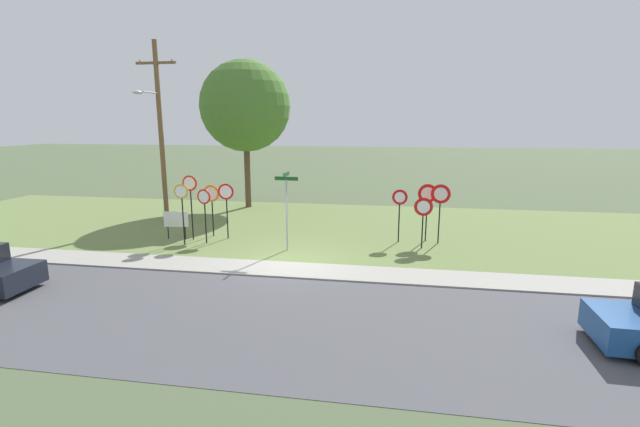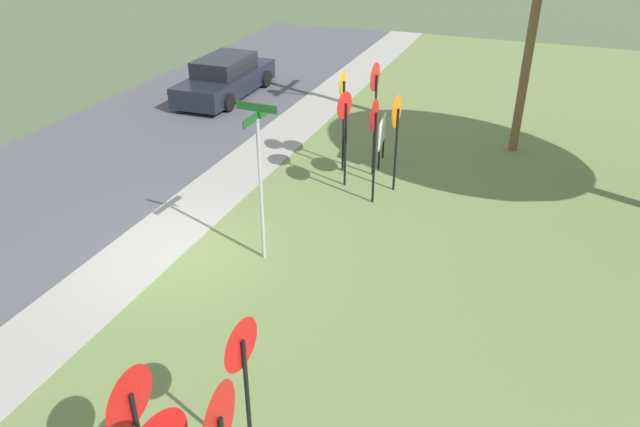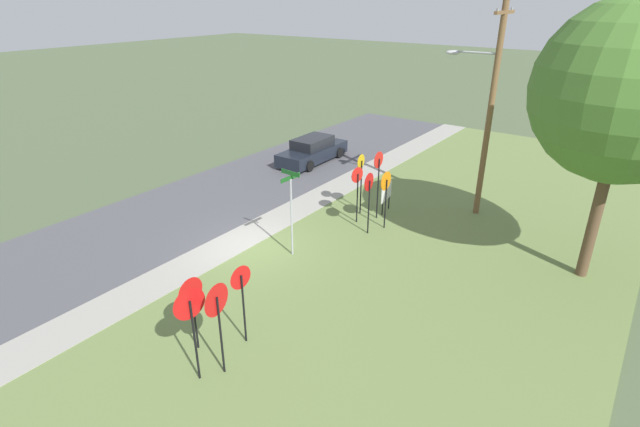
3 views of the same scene
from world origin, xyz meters
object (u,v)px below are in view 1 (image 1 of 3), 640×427
object	(u,v)px
oak_tree_left	(245,106)
stop_sign_far_right	(190,194)
street_name_post	(287,205)
stop_sign_far_center	(226,199)
utility_pole	(159,127)
stop_sign_near_left	(212,199)
yield_sign_near_right	(400,203)
yield_sign_far_left	(440,199)
notice_board	(176,221)
yield_sign_near_left	(427,199)
stop_sign_far_left	(204,205)
yield_sign_far_right	(423,211)
stop_sign_near_right	(182,202)

from	to	relation	value
oak_tree_left	stop_sign_far_right	bearing A→B (deg)	-89.54
street_name_post	stop_sign_far_right	bearing A→B (deg)	172.32
stop_sign_far_center	utility_pole	distance (m)	6.04
stop_sign_near_left	utility_pole	bearing A→B (deg)	147.80
yield_sign_near_right	yield_sign_far_left	xyz separation A→B (m)	(1.69, 0.05, 0.22)
yield_sign_near_right	notice_board	world-z (taller)	yield_sign_near_right
oak_tree_left	notice_board	bearing A→B (deg)	-95.21
street_name_post	notice_board	xyz separation A→B (m)	(-5.31, 0.89, -1.05)
yield_sign_far_left	stop_sign_far_right	bearing A→B (deg)	-163.67
stop_sign_far_center	stop_sign_far_right	world-z (taller)	stop_sign_far_right
yield_sign_near_left	notice_board	distance (m)	11.14
stop_sign_far_right	yield_sign_far_left	world-z (taller)	stop_sign_far_right
notice_board	utility_pole	bearing A→B (deg)	118.22
yield_sign_near_left	utility_pole	bearing A→B (deg)	166.27
stop_sign_far_right	street_name_post	world-z (taller)	street_name_post
yield_sign_near_left	yield_sign_near_right	xyz separation A→B (m)	(-1.18, -0.39, -0.18)
stop_sign_far_center	notice_board	world-z (taller)	stop_sign_far_center
stop_sign_near_left	stop_sign_far_left	distance (m)	1.21
stop_sign_far_left	yield_sign_near_left	world-z (taller)	yield_sign_near_left
utility_pole	oak_tree_left	distance (m)	5.71
yield_sign_near_right	utility_pole	distance (m)	12.59
stop_sign_far_left	stop_sign_far_right	bearing A→B (deg)	161.56
stop_sign_far_right	stop_sign_near_left	bearing A→B (deg)	48.88
stop_sign_far_right	yield_sign_near_right	distance (m)	9.11
yield_sign_far_right	notice_board	distance (m)	10.79
stop_sign_far_center	stop_sign_near_left	bearing A→B (deg)	157.11
yield_sign_near_right	yield_sign_far_left	bearing A→B (deg)	7.80
yield_sign_far_left	stop_sign_near_right	bearing A→B (deg)	-159.42
stop_sign_near_left	utility_pole	distance (m)	5.38
utility_pole	notice_board	distance (m)	5.55
yield_sign_far_left	utility_pole	xyz separation A→B (m)	(-13.72, 1.94, 2.96)
yield_sign_near_left	utility_pole	size ratio (longest dim) A/B	0.28
stop_sign_far_left	yield_sign_near_right	world-z (taller)	stop_sign_far_left
stop_sign_far_center	stop_sign_far_right	distance (m)	1.55
stop_sign_near_right	notice_board	bearing A→B (deg)	127.65
stop_sign_near_right	stop_sign_far_center	distance (m)	1.93
stop_sign_far_left	stop_sign_near_right	bearing A→B (deg)	-146.80
stop_sign_near_left	street_name_post	world-z (taller)	street_name_post
stop_sign_far_center	utility_pole	xyz separation A→B (m)	(-4.45, 2.66, 3.08)
yield_sign_near_left	utility_pole	world-z (taller)	utility_pole
yield_sign_far_left	notice_board	xyz separation A→B (m)	(-11.51, -1.14, -1.10)
stop_sign_near_left	stop_sign_far_left	size ratio (longest dim) A/B	1.00
stop_sign_far_center	oak_tree_left	world-z (taller)	oak_tree_left
oak_tree_left	yield_sign_near_right	bearing A→B (deg)	-36.64
yield_sign_near_left	yield_sign_far_right	world-z (taller)	yield_sign_near_left
stop_sign_near_right	yield_sign_far_right	size ratio (longest dim) A/B	1.22
stop_sign_near_left	notice_board	world-z (taller)	stop_sign_near_left
street_name_post	stop_sign_far_center	bearing A→B (deg)	160.17
stop_sign_far_center	notice_board	bearing A→B (deg)	-172.89
yield_sign_near_left	street_name_post	size ratio (longest dim) A/B	0.79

